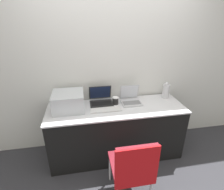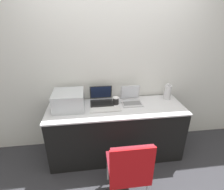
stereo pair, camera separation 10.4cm
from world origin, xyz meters
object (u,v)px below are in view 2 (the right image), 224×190
(external_keyboard, at_px, (105,110))
(metal_pitcher, at_px, (167,92))
(laptop_left, at_px, (101,99))
(chair, at_px, (129,167))
(printer, at_px, (69,100))
(coffee_cup, at_px, (116,101))
(laptop_right, at_px, (131,99))

(external_keyboard, distance_m, metal_pitcher, 1.00)
(laptop_left, relative_size, chair, 0.36)
(chair, bearing_deg, laptop_left, 100.91)
(printer, bearing_deg, coffee_cup, 3.42)
(external_keyboard, bearing_deg, laptop_left, 97.69)
(printer, bearing_deg, external_keyboard, -14.79)
(laptop_right, bearing_deg, printer, -176.23)
(coffee_cup, xyz_separation_m, metal_pitcher, (0.80, 0.07, 0.06))
(laptop_left, height_order, laptop_right, laptop_right)
(printer, distance_m, metal_pitcher, 1.45)
(external_keyboard, bearing_deg, metal_pitcher, 13.79)
(coffee_cup, height_order, metal_pitcher, metal_pitcher)
(external_keyboard, xyz_separation_m, chair, (0.16, -0.77, -0.25))
(laptop_right, xyz_separation_m, metal_pitcher, (0.57, 0.05, 0.06))
(external_keyboard, distance_m, coffee_cup, 0.24)
(external_keyboard, distance_m, chair, 0.83)
(laptop_left, xyz_separation_m, external_keyboard, (0.03, -0.24, -0.04))
(laptop_right, height_order, chair, laptop_right)
(external_keyboard, bearing_deg, coffee_cup, 45.14)
(coffee_cup, distance_m, metal_pitcher, 0.81)
(laptop_right, relative_size, chair, 0.32)
(printer, distance_m, chair, 1.17)
(printer, height_order, metal_pitcher, metal_pitcher)
(metal_pitcher, bearing_deg, laptop_right, -174.80)
(chair, bearing_deg, metal_pitcher, 51.40)
(external_keyboard, bearing_deg, printer, 165.21)
(laptop_left, distance_m, metal_pitcher, 1.00)
(printer, height_order, laptop_left, printer)
(laptop_right, height_order, external_keyboard, laptop_right)
(laptop_left, relative_size, metal_pitcher, 1.28)
(external_keyboard, relative_size, coffee_cup, 4.00)
(laptop_left, bearing_deg, printer, -165.37)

